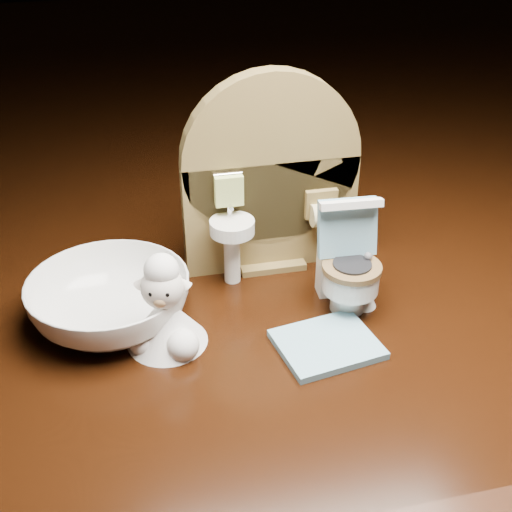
{
  "coord_description": "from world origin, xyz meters",
  "views": [
    {
      "loc": [
        -0.1,
        -0.35,
        0.27
      ],
      "look_at": [
        -0.02,
        0.0,
        0.05
      ],
      "focal_mm": 45.0,
      "sensor_mm": 36.0,
      "label": 1
    }
  ],
  "objects": [
    {
      "name": "bath_mat",
      "position": [
        0.01,
        -0.04,
        0.0
      ],
      "size": [
        0.07,
        0.06,
        0.0
      ],
      "primitive_type": "cube",
      "rotation": [
        0.0,
        0.0,
        0.17
      ],
      "color": "#79AEC3",
      "rests_on": "ground"
    },
    {
      "name": "ceramic_bowl",
      "position": [
        -0.12,
        0.02,
        0.02
      ],
      "size": [
        0.11,
        0.11,
        0.03
      ],
      "primitive_type": "imported",
      "rotation": [
        0.0,
        0.0,
        -0.04
      ],
      "color": "white",
      "rests_on": "ground"
    },
    {
      "name": "plush_lamb",
      "position": [
        -0.09,
        -0.02,
        0.02
      ],
      "size": [
        0.05,
        0.05,
        0.07
      ],
      "rotation": [
        0.0,
        0.0,
        -0.26
      ],
      "color": "white",
      "rests_on": "ground"
    },
    {
      "name": "backdrop_panel",
      "position": [
        -0.0,
        0.06,
        0.07
      ],
      "size": [
        0.13,
        0.05,
        0.15
      ],
      "color": "brown",
      "rests_on": "ground"
    },
    {
      "name": "toy_toilet",
      "position": [
        0.04,
        0.0,
        0.03
      ],
      "size": [
        0.04,
        0.05,
        0.08
      ],
      "rotation": [
        0.0,
        0.0,
        -0.06
      ],
      "color": "white",
      "rests_on": "ground"
    },
    {
      "name": "toilet_brush",
      "position": [
        0.05,
        -0.0,
        0.01
      ],
      "size": [
        0.02,
        0.02,
        0.04
      ],
      "color": "white",
      "rests_on": "ground"
    }
  ]
}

